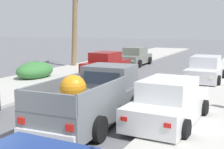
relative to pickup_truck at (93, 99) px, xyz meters
The scene contains 9 objects.
sidewalk_left 9.95m from the pickup_truck, 132.24° to the left, with size 5.09×60.00×0.12m, color #B2AFA8.
curb_left 9.22m from the pickup_truck, 126.94° to the left, with size 0.16×60.00×0.10m, color silver.
curb_right 8.11m from the pickup_truck, 65.48° to the left, with size 0.16×60.00×0.10m, color silver.
pickup_truck is the anchor object (origin of this frame).
car_left_near 9.97m from the pickup_truck, 77.00° to the left, with size 2.03×4.26×1.54m.
car_right_near 16.26m from the pickup_truck, 105.88° to the left, with size 2.02×4.26×1.54m.
car_right_mid 10.88m from the pickup_truck, 113.95° to the left, with size 2.16×4.32×1.54m.
car_left_far 2.52m from the pickup_truck, 20.16° to the left, with size 2.19×4.33×1.54m.
hedge_bush 9.70m from the pickup_truck, 140.44° to the left, with size 1.80×2.80×1.10m, color #387538.
Camera 1 is at (5.94, -4.21, 3.19)m, focal length 49.14 mm.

